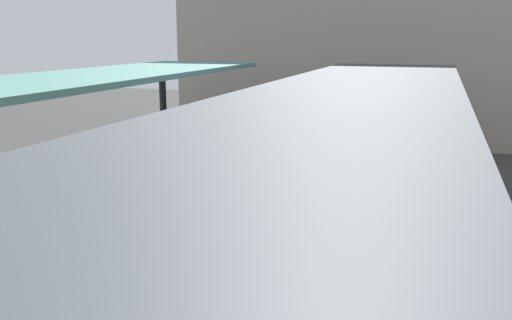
% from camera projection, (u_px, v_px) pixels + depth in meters
% --- Properties ---
extents(ground_plane, '(80.00, 80.00, 0.00)m').
position_uv_depth(ground_plane, '(157.00, 287.00, 11.67)').
color(ground_plane, '#383835').
extents(platform_left, '(4.40, 28.00, 1.00)m').
position_uv_depth(platform_left, '(10.00, 244.00, 12.73)').
color(platform_left, gray).
rests_on(platform_left, ground_plane).
extents(platform_right, '(4.40, 28.00, 1.00)m').
position_uv_depth(platform_right, '(335.00, 291.00, 10.39)').
color(platform_right, gray).
rests_on(platform_right, ground_plane).
extents(track_ballast, '(3.20, 28.00, 0.20)m').
position_uv_depth(track_ballast, '(157.00, 282.00, 11.65)').
color(track_ballast, '#423F3D').
rests_on(track_ballast, ground_plane).
extents(rail_near_side, '(0.08, 28.00, 0.14)m').
position_uv_depth(rail_near_side, '(127.00, 270.00, 11.83)').
color(rail_near_side, slate).
rests_on(rail_near_side, track_ballast).
extents(rail_far_side, '(0.08, 28.00, 0.14)m').
position_uv_depth(rail_far_side, '(188.00, 280.00, 11.39)').
color(rail_far_side, slate).
rests_on(rail_far_side, track_ballast).
extents(commuter_train, '(2.78, 10.46, 3.10)m').
position_uv_depth(commuter_train, '(261.00, 145.00, 17.93)').
color(commuter_train, '#38428C').
rests_on(commuter_train, track_ballast).
extents(canopy_left, '(4.18, 21.00, 3.18)m').
position_uv_depth(canopy_left, '(38.00, 85.00, 13.24)').
color(canopy_left, '#333335').
rests_on(canopy_left, platform_left).
extents(canopy_right, '(4.18, 21.00, 3.18)m').
position_uv_depth(canopy_right, '(354.00, 95.00, 10.90)').
color(canopy_right, '#333335').
rests_on(canopy_right, platform_right).
extents(platform_bench, '(1.40, 0.41, 0.86)m').
position_uv_depth(platform_bench, '(345.00, 189.00, 13.72)').
color(platform_bench, black).
rests_on(platform_bench, platform_right).
extents(platform_sign, '(0.90, 0.08, 2.21)m').
position_uv_depth(platform_sign, '(363.00, 163.00, 11.48)').
color(platform_sign, '#262628').
rests_on(platform_sign, platform_right).
extents(passenger_near_bench, '(0.36, 0.36, 1.61)m').
position_uv_depth(passenger_near_bench, '(100.00, 178.00, 13.40)').
color(passenger_near_bench, maroon).
rests_on(passenger_near_bench, platform_left).
extents(station_building_backdrop, '(18.00, 6.00, 11.00)m').
position_uv_depth(station_building_backdrop, '(358.00, 31.00, 28.60)').
color(station_building_backdrop, '#A89E8E').
rests_on(station_building_backdrop, ground_plane).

